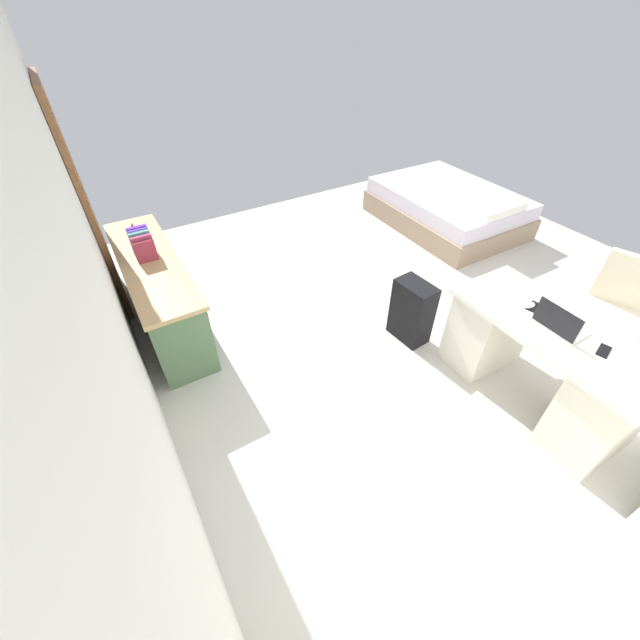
% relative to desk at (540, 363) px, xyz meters
% --- Properties ---
extents(ground_plane, '(6.09, 6.09, 0.00)m').
position_rel_desk_xyz_m(ground_plane, '(1.30, 0.07, -0.39)').
color(ground_plane, beige).
extents(wall_back, '(4.66, 0.10, 2.66)m').
position_rel_desk_xyz_m(wall_back, '(1.30, 2.62, 0.94)').
color(wall_back, silver).
rests_on(wall_back, ground_plane).
extents(door_wooden, '(0.88, 0.05, 2.04)m').
position_rel_desk_xyz_m(door_wooden, '(3.08, 2.54, 0.63)').
color(door_wooden, brown).
rests_on(door_wooden, ground_plane).
extents(desk, '(1.45, 0.69, 0.74)m').
position_rel_desk_xyz_m(desk, '(0.00, 0.00, 0.00)').
color(desk, silver).
rests_on(desk, ground_plane).
extents(office_chair, '(0.59, 0.59, 0.94)m').
position_rel_desk_xyz_m(office_chair, '(0.02, -0.91, 0.03)').
color(office_chair, black).
rests_on(office_chair, ground_plane).
extents(credenza, '(1.80, 0.48, 0.72)m').
position_rel_desk_xyz_m(credenza, '(2.41, 2.23, -0.03)').
color(credenza, '#4C6B47').
rests_on(credenza, ground_plane).
extents(bed, '(1.92, 1.43, 0.58)m').
position_rel_desk_xyz_m(bed, '(2.53, -1.60, -0.15)').
color(bed, gray).
rests_on(bed, ground_plane).
extents(suitcase_black, '(0.38, 0.25, 0.60)m').
position_rel_desk_xyz_m(suitcase_black, '(1.04, 0.34, -0.09)').
color(suitcase_black, black).
rests_on(suitcase_black, ground_plane).
extents(laptop, '(0.31, 0.23, 0.21)m').
position_rel_desk_xyz_m(laptop, '(-0.00, 0.03, 0.40)').
color(laptop, silver).
rests_on(laptop, desk).
extents(computer_mouse, '(0.06, 0.10, 0.03)m').
position_rel_desk_xyz_m(computer_mouse, '(0.26, -0.02, 0.37)').
color(computer_mouse, white).
rests_on(computer_mouse, desk).
extents(cell_phone_near_laptop, '(0.10, 0.15, 0.01)m').
position_rel_desk_xyz_m(cell_phone_near_laptop, '(-0.29, -0.04, 0.36)').
color(cell_phone_near_laptop, black).
rests_on(cell_phone_near_laptop, desk).
extents(cell_phone_by_mouse, '(0.10, 0.15, 0.01)m').
position_rel_desk_xyz_m(cell_phone_by_mouse, '(0.24, -0.04, 0.36)').
color(cell_phone_by_mouse, black).
rests_on(cell_phone_by_mouse, desk).
extents(book_row, '(0.24, 0.17, 0.24)m').
position_rel_desk_xyz_m(book_row, '(2.49, 2.24, 0.44)').
color(book_row, '#952E40').
rests_on(book_row, credenza).
extents(figurine_small, '(0.08, 0.08, 0.11)m').
position_rel_desk_xyz_m(figurine_small, '(2.97, 2.24, 0.39)').
color(figurine_small, red).
rests_on(figurine_small, credenza).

